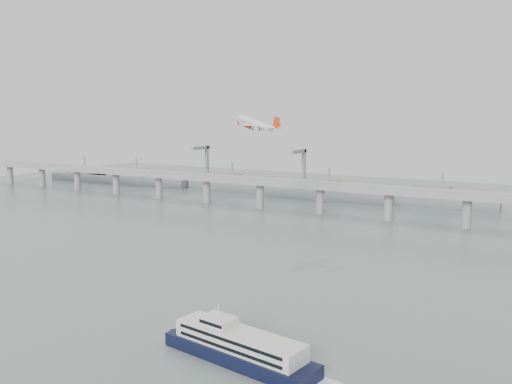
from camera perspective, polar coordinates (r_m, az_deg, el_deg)
The scene contains 5 objects.
ground at distance 212.17m, azimuth -7.60°, elevation -11.52°, with size 900.00×900.00×0.00m, color slate.
bridge at distance 382.38m, azimuth 10.77°, elevation -0.05°, with size 800.00×22.00×23.90m.
distant_fleet at distance 510.27m, azimuth -3.32°, elevation 0.81°, with size 453.00×60.90×40.00m.
ferry at distance 163.44m, azimuth -1.78°, elevation -16.01°, with size 82.55×23.22×15.61m.
airliner at distance 299.35m, azimuth 0.12°, elevation 7.19°, with size 33.61×31.12×10.57m.
Camera 1 is at (122.79, -157.78, 71.03)m, focal length 38.00 mm.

